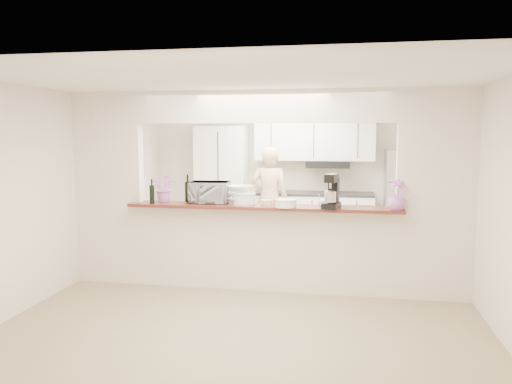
% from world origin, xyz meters
% --- Properties ---
extents(floor, '(6.00, 6.00, 0.00)m').
position_xyz_m(floor, '(0.00, 0.00, 0.00)').
color(floor, tan).
rests_on(floor, ground).
extents(tile_overlay, '(5.00, 2.90, 0.01)m').
position_xyz_m(tile_overlay, '(0.00, 1.55, 0.01)').
color(tile_overlay, beige).
rests_on(tile_overlay, floor).
extents(partition, '(5.00, 0.15, 2.50)m').
position_xyz_m(partition, '(0.00, 0.00, 1.48)').
color(partition, white).
rests_on(partition, floor).
extents(bar_counter, '(3.40, 0.38, 1.09)m').
position_xyz_m(bar_counter, '(0.00, -0.00, 0.58)').
color(bar_counter, white).
rests_on(bar_counter, floor).
extents(kitchen_cabinets, '(3.15, 0.62, 2.25)m').
position_xyz_m(kitchen_cabinets, '(-0.19, 2.72, 0.97)').
color(kitchen_cabinets, white).
rests_on(kitchen_cabinets, floor).
extents(refrigerator, '(0.75, 0.70, 1.70)m').
position_xyz_m(refrigerator, '(2.05, 2.65, 0.85)').
color(refrigerator, '#A9A9AE').
rests_on(refrigerator, floor).
extents(flower_left, '(0.38, 0.35, 0.36)m').
position_xyz_m(flower_left, '(-1.30, 0.05, 1.27)').
color(flower_left, '#CB6BBC').
rests_on(flower_left, bar_counter).
extents(wine_bottle_a, '(0.06, 0.06, 0.31)m').
position_xyz_m(wine_bottle_a, '(-1.40, -0.15, 1.21)').
color(wine_bottle_a, black).
rests_on(wine_bottle_a, bar_counter).
extents(wine_bottle_b, '(0.07, 0.07, 0.36)m').
position_xyz_m(wine_bottle_b, '(-1.00, 0.07, 1.23)').
color(wine_bottle_b, black).
rests_on(wine_bottle_b, bar_counter).
extents(toaster_oven, '(0.51, 0.36, 0.27)m').
position_xyz_m(toaster_oven, '(-0.70, 0.05, 1.23)').
color(toaster_oven, '#ACACB1').
rests_on(toaster_oven, bar_counter).
extents(serving_bowls, '(0.39, 0.39, 0.22)m').
position_xyz_m(serving_bowls, '(-0.30, 0.05, 1.20)').
color(serving_bowls, white).
rests_on(serving_bowls, bar_counter).
extents(plate_stack_a, '(0.30, 0.30, 0.14)m').
position_xyz_m(plate_stack_a, '(-0.25, 0.03, 1.16)').
color(plate_stack_a, white).
rests_on(plate_stack_a, bar_counter).
extents(plate_stack_b, '(0.27, 0.27, 0.10)m').
position_xyz_m(plate_stack_b, '(0.30, -0.15, 1.14)').
color(plate_stack_b, white).
rests_on(plate_stack_b, bar_counter).
extents(red_bowl, '(0.15, 0.15, 0.07)m').
position_xyz_m(red_bowl, '(0.20, 0.08, 1.13)').
color(red_bowl, maroon).
rests_on(red_bowl, bar_counter).
extents(tan_bowl, '(0.14, 0.14, 0.07)m').
position_xyz_m(tan_bowl, '(0.05, -0.03, 1.12)').
color(tan_bowl, '#BFAF87').
rests_on(tan_bowl, bar_counter).
extents(utensil_caddy, '(0.25, 0.17, 0.21)m').
position_xyz_m(utensil_caddy, '(0.80, 0.05, 1.18)').
color(utensil_caddy, silver).
rests_on(utensil_caddy, bar_counter).
extents(stand_mixer, '(0.23, 0.31, 0.41)m').
position_xyz_m(stand_mixer, '(0.85, -0.14, 1.27)').
color(stand_mixer, black).
rests_on(stand_mixer, bar_counter).
extents(flower_right, '(0.26, 0.26, 0.36)m').
position_xyz_m(flower_right, '(1.60, -0.15, 1.27)').
color(flower_right, '#C369BD').
rests_on(flower_right, bar_counter).
extents(person, '(0.65, 0.43, 1.75)m').
position_xyz_m(person, '(-0.24, 2.08, 0.88)').
color(person, '#D1AB88').
rests_on(person, floor).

